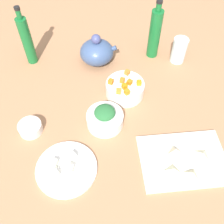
# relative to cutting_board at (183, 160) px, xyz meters

# --- Properties ---
(tabletop) EXTENTS (1.90, 1.90, 0.03)m
(tabletop) POSITION_rel_cutting_board_xyz_m (-0.24, 0.18, -0.02)
(tabletop) COLOR #A97751
(tabletop) RESTS_ON ground
(cutting_board) EXTENTS (0.31, 0.23, 0.01)m
(cutting_board) POSITION_rel_cutting_board_xyz_m (0.00, 0.00, 0.00)
(cutting_board) COLOR silver
(cutting_board) RESTS_ON tabletop
(plate_tofu) EXTENTS (0.20, 0.20, 0.01)m
(plate_tofu) POSITION_rel_cutting_board_xyz_m (-0.39, -0.02, 0.00)
(plate_tofu) COLOR white
(plate_tofu) RESTS_ON tabletop
(bowl_greens) EXTENTS (0.14, 0.14, 0.05)m
(bowl_greens) POSITION_rel_cutting_board_xyz_m (-0.26, 0.16, 0.02)
(bowl_greens) COLOR white
(bowl_greens) RESTS_ON tabletop
(bowl_carrots) EXTENTS (0.15, 0.15, 0.06)m
(bowl_carrots) POSITION_rel_cutting_board_xyz_m (-0.18, 0.31, 0.02)
(bowl_carrots) COLOR white
(bowl_carrots) RESTS_ON tabletop
(bowl_small_side) EXTENTS (0.09, 0.09, 0.04)m
(bowl_small_side) POSITION_rel_cutting_board_xyz_m (-0.54, 0.14, 0.01)
(bowl_small_side) COLOR silver
(bowl_small_side) RESTS_ON tabletop
(teapot) EXTENTS (0.16, 0.14, 0.14)m
(teapot) POSITION_rel_cutting_board_xyz_m (-0.29, 0.51, 0.05)
(teapot) COLOR #3D547F
(teapot) RESTS_ON tabletop
(bottle_0) EXTENTS (0.05, 0.05, 0.27)m
(bottle_0) POSITION_rel_cutting_board_xyz_m (-0.59, 0.53, 0.11)
(bottle_0) COLOR #186B30
(bottle_0) RESTS_ON tabletop
(bottle_1) EXTENTS (0.05, 0.05, 0.27)m
(bottle_1) POSITION_rel_cutting_board_xyz_m (-0.04, 0.55, 0.11)
(bottle_1) COLOR #166B2E
(bottle_1) RESTS_ON tabletop
(drinking_glass_0) EXTENTS (0.06, 0.06, 0.12)m
(drinking_glass_0) POSITION_rel_cutting_board_xyz_m (0.07, 0.51, 0.05)
(drinking_glass_0) COLOR white
(drinking_glass_0) RESTS_ON tabletop
(carrot_cube_0) EXTENTS (0.02, 0.02, 0.02)m
(carrot_cube_0) POSITION_rel_cutting_board_xyz_m (-0.19, 0.32, 0.06)
(carrot_cube_0) COLOR orange
(carrot_cube_0) RESTS_ON bowl_carrots
(carrot_cube_1) EXTENTS (0.02, 0.02, 0.02)m
(carrot_cube_1) POSITION_rel_cutting_board_xyz_m (-0.24, 0.32, 0.06)
(carrot_cube_1) COLOR orange
(carrot_cube_1) RESTS_ON bowl_carrots
(carrot_cube_2) EXTENTS (0.03, 0.03, 0.02)m
(carrot_cube_2) POSITION_rel_cutting_board_xyz_m (-0.16, 0.31, 0.06)
(carrot_cube_2) COLOR orange
(carrot_cube_2) RESTS_ON bowl_carrots
(carrot_cube_3) EXTENTS (0.03, 0.03, 0.02)m
(carrot_cube_3) POSITION_rel_cutting_board_xyz_m (-0.17, 0.37, 0.06)
(carrot_cube_3) COLOR orange
(carrot_cube_3) RESTS_ON bowl_carrots
(carrot_cube_4) EXTENTS (0.02, 0.02, 0.02)m
(carrot_cube_4) POSITION_rel_cutting_board_xyz_m (-0.13, 0.31, 0.06)
(carrot_cube_4) COLOR orange
(carrot_cube_4) RESTS_ON bowl_carrots
(carrot_cube_5) EXTENTS (0.02, 0.02, 0.02)m
(carrot_cube_5) POSITION_rel_cutting_board_xyz_m (-0.18, 0.29, 0.06)
(carrot_cube_5) COLOR orange
(carrot_cube_5) RESTS_ON bowl_carrots
(carrot_cube_6) EXTENTS (0.02, 0.02, 0.02)m
(carrot_cube_6) POSITION_rel_cutting_board_xyz_m (-0.21, 0.27, 0.06)
(carrot_cube_6) COLOR orange
(carrot_cube_6) RESTS_ON bowl_carrots
(carrot_cube_7) EXTENTS (0.02, 0.02, 0.02)m
(carrot_cube_7) POSITION_rel_cutting_board_xyz_m (-0.18, 0.26, 0.06)
(carrot_cube_7) COLOR orange
(carrot_cube_7) RESTS_ON bowl_carrots
(chopped_greens_mound) EXTENTS (0.10, 0.10, 0.03)m
(chopped_greens_mound) POSITION_rel_cutting_board_xyz_m (-0.26, 0.16, 0.06)
(chopped_greens_mound) COLOR #296A36
(chopped_greens_mound) RESTS_ON bowl_greens
(tofu_cube_0) EXTENTS (0.03, 0.03, 0.02)m
(tofu_cube_0) POSITION_rel_cutting_board_xyz_m (-0.38, 0.02, 0.02)
(tofu_cube_0) COLOR white
(tofu_cube_0) RESTS_ON plate_tofu
(tofu_cube_1) EXTENTS (0.03, 0.03, 0.02)m
(tofu_cube_1) POSITION_rel_cutting_board_xyz_m (-0.43, -0.01, 0.02)
(tofu_cube_1) COLOR white
(tofu_cube_1) RESTS_ON plate_tofu
(tofu_cube_2) EXTENTS (0.03, 0.03, 0.02)m
(tofu_cube_2) POSITION_rel_cutting_board_xyz_m (-0.38, -0.03, 0.02)
(tofu_cube_2) COLOR #F5E7CD
(tofu_cube_2) RESTS_ON plate_tofu
(tofu_cube_3) EXTENTS (0.03, 0.03, 0.02)m
(tofu_cube_3) POSITION_rel_cutting_board_xyz_m (-0.43, -0.04, 0.02)
(tofu_cube_3) COLOR white
(tofu_cube_3) RESTS_ON plate_tofu
(dumpling_0) EXTENTS (0.06, 0.06, 0.02)m
(dumpling_0) POSITION_rel_cutting_board_xyz_m (0.06, 0.01, 0.02)
(dumpling_0) COLOR beige
(dumpling_0) RESTS_ON cutting_board
(dumpling_1) EXTENTS (0.04, 0.05, 0.03)m
(dumpling_1) POSITION_rel_cutting_board_xyz_m (-0.03, 0.02, 0.02)
(dumpling_1) COLOR beige
(dumpling_1) RESTS_ON cutting_board
(dumpling_2) EXTENTS (0.05, 0.05, 0.03)m
(dumpling_2) POSITION_rel_cutting_board_xyz_m (-0.05, -0.05, 0.02)
(dumpling_2) COLOR beige
(dumpling_2) RESTS_ON cutting_board
(dumpling_3) EXTENTS (0.06, 0.06, 0.03)m
(dumpling_3) POSITION_rel_cutting_board_xyz_m (0.01, -0.06, 0.02)
(dumpling_3) COLOR beige
(dumpling_3) RESTS_ON cutting_board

